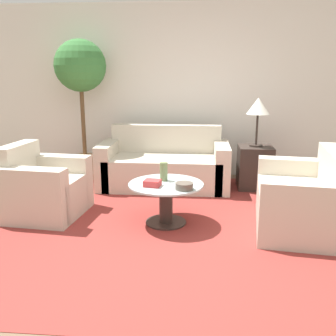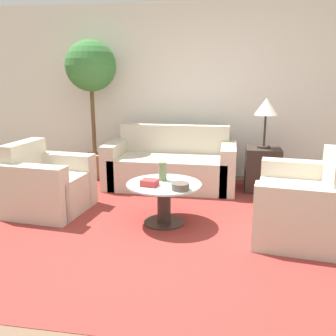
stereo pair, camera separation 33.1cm
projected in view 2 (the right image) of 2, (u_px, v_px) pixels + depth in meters
The scene contains 13 objects.
ground_plane at pixel (163, 260), 3.24m from camera, with size 14.00×14.00×0.00m, color brown.
wall_back at pixel (197, 92), 5.73m from camera, with size 10.00×0.06×2.60m.
rug at pixel (164, 223), 4.03m from camera, with size 3.75×3.69×0.01m.
sofa_main at pixel (172, 166), 5.35m from camera, with size 1.80×0.86×0.84m.
armchair at pixel (45, 187), 4.33m from camera, with size 0.87×0.92×0.81m.
loveseat at pixel (306, 205), 3.73m from camera, with size 0.97×1.33×0.82m.
coffee_table at pixel (164, 198), 3.97m from camera, with size 0.79×0.79×0.45m.
side_table at pixel (262, 169), 5.12m from camera, with size 0.46×0.46×0.60m.
table_lamp at pixel (266, 108), 4.92m from camera, with size 0.31×0.31×0.66m.
potted_plant at pixel (91, 77), 5.49m from camera, with size 0.74×0.74×2.05m.
vase at pixel (163, 171), 4.01m from camera, with size 0.08×0.08×0.20m.
bowl at pixel (180, 186), 3.70m from camera, with size 0.18×0.18×0.07m.
book_stack at pixel (150, 183), 3.83m from camera, with size 0.18×0.16×0.06m.
Camera 2 is at (0.54, -2.90, 1.56)m, focal length 40.00 mm.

